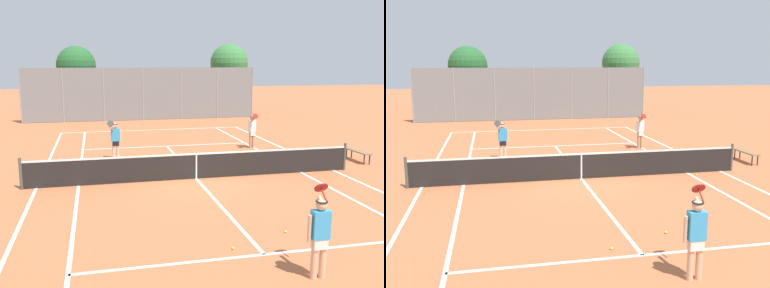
% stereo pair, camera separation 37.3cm
% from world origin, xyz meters
% --- Properties ---
extents(ground_plane, '(120.00, 120.00, 0.00)m').
position_xyz_m(ground_plane, '(0.00, 0.00, 0.00)').
color(ground_plane, '#BC663D').
extents(court_line_markings, '(11.10, 23.90, 0.01)m').
position_xyz_m(court_line_markings, '(0.00, 0.00, 0.00)').
color(court_line_markings, white).
rests_on(court_line_markings, ground).
extents(tennis_net, '(12.00, 0.10, 1.07)m').
position_xyz_m(tennis_net, '(0.00, 0.00, 0.51)').
color(tennis_net, '#474C47').
rests_on(tennis_net, ground).
extents(player_near_side, '(0.67, 0.73, 1.77)m').
position_xyz_m(player_near_side, '(0.61, -7.59, 0.93)').
color(player_near_side, '#D8A884').
rests_on(player_near_side, ground).
extents(player_far_left, '(0.61, 0.78, 1.77)m').
position_xyz_m(player_far_left, '(-2.67, 3.82, 0.93)').
color(player_far_left, beige).
rests_on(player_far_left, ground).
extents(player_far_right, '(0.48, 0.87, 1.77)m').
position_xyz_m(player_far_right, '(4.02, 5.00, 0.93)').
color(player_far_right, tan).
rests_on(player_far_right, ground).
extents(loose_tennis_ball_0, '(0.07, 0.07, 0.07)m').
position_xyz_m(loose_tennis_ball_0, '(0.98, -5.37, 0.03)').
color(loose_tennis_ball_0, '#D1DB33').
rests_on(loose_tennis_ball_0, ground).
extents(loose_tennis_ball_1, '(0.07, 0.07, 0.07)m').
position_xyz_m(loose_tennis_ball_1, '(-1.86, 9.41, 0.03)').
color(loose_tennis_ball_1, '#D1DB33').
rests_on(loose_tennis_ball_1, ground).
extents(loose_tennis_ball_2, '(0.07, 0.07, 0.07)m').
position_xyz_m(loose_tennis_ball_2, '(-2.12, 2.77, 0.03)').
color(loose_tennis_ball_2, '#D1DB33').
rests_on(loose_tennis_ball_2, ground).
extents(loose_tennis_ball_3, '(0.07, 0.07, 0.07)m').
position_xyz_m(loose_tennis_ball_3, '(-2.58, 9.27, 0.03)').
color(loose_tennis_ball_3, '#D1DB33').
rests_on(loose_tennis_ball_3, ground).
extents(loose_tennis_ball_4, '(0.07, 0.07, 0.07)m').
position_xyz_m(loose_tennis_ball_4, '(-0.58, -6.00, 0.03)').
color(loose_tennis_ball_4, '#D1DB33').
rests_on(loose_tennis_ball_4, ground).
extents(loose_tennis_ball_5, '(0.07, 0.07, 0.07)m').
position_xyz_m(loose_tennis_ball_5, '(4.30, -0.37, 0.03)').
color(loose_tennis_ball_5, '#D1DB33').
rests_on(loose_tennis_ball_5, ground).
extents(courtside_bench, '(0.36, 1.50, 0.47)m').
position_xyz_m(courtside_bench, '(7.38, 1.24, 0.41)').
color(courtside_bench, olive).
rests_on(courtside_bench, ground).
extents(back_fence, '(17.00, 0.08, 3.83)m').
position_xyz_m(back_fence, '(0.00, 16.82, 1.92)').
color(back_fence, gray).
rests_on(back_fence, ground).
extents(tree_behind_left, '(3.04, 3.02, 5.45)m').
position_xyz_m(tree_behind_left, '(-4.88, 20.21, 3.85)').
color(tree_behind_left, brown).
rests_on(tree_behind_left, ground).
extents(tree_behind_right, '(3.19, 3.19, 5.74)m').
position_xyz_m(tree_behind_right, '(7.71, 20.64, 4.03)').
color(tree_behind_right, brown).
rests_on(tree_behind_right, ground).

